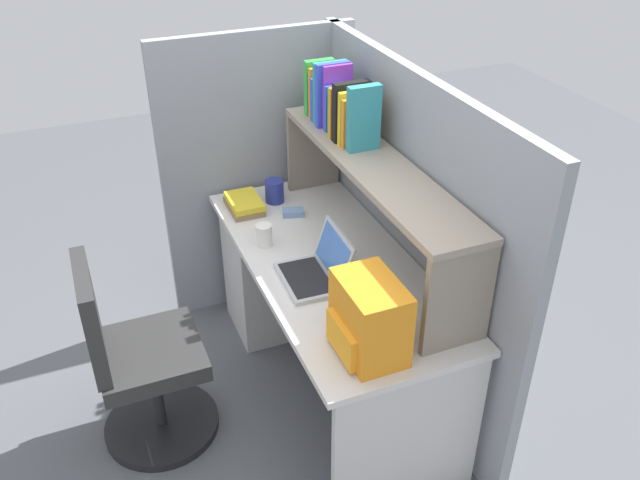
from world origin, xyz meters
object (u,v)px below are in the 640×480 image
laptop (318,269)px  backpack (368,319)px  paper_cup (264,235)px  snack_canister (274,191)px  office_chair (139,367)px  computer_mouse (293,212)px

laptop → backpack: size_ratio=1.06×
paper_cup → laptop: bearing=19.9°
laptop → snack_canister: bearing=175.5°
backpack → paper_cup: (-0.84, -0.12, -0.09)m
laptop → backpack: (0.49, -0.00, 0.10)m
backpack → snack_canister: backpack is taller
backpack → office_chair: size_ratio=0.32×
paper_cup → snack_canister: size_ratio=0.88×
paper_cup → snack_canister: 0.42m
computer_mouse → paper_cup: paper_cup is taller
laptop → backpack: 0.50m
laptop → office_chair: laptop is taller
computer_mouse → office_chair: (0.43, -0.88, -0.35)m
computer_mouse → office_chair: bearing=-47.2°
laptop → office_chair: (-0.12, -0.79, -0.39)m
laptop → snack_canister: laptop is taller
snack_canister → office_chair: bearing=-54.5°
snack_canister → office_chair: size_ratio=0.13×
office_chair → backpack: bearing=-127.4°
office_chair → paper_cup: bearing=-70.7°
backpack → computer_mouse: (-1.04, 0.10, -0.13)m
computer_mouse → office_chair: size_ratio=0.11×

